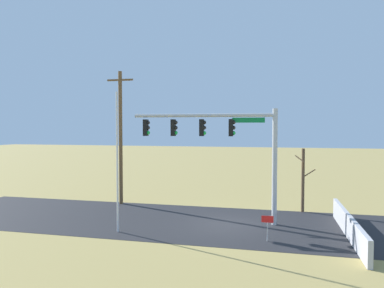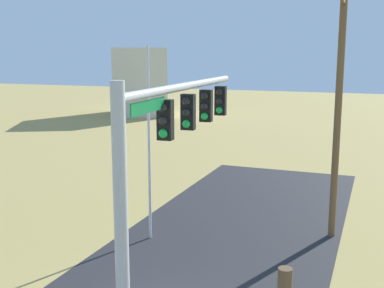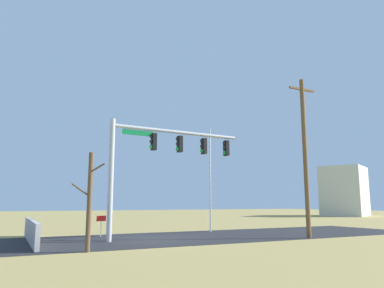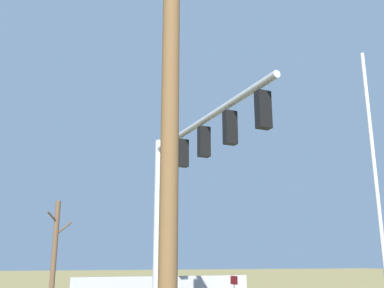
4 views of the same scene
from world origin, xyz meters
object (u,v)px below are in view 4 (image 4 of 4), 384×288
object	(u,v)px
flagpole	(376,185)
open_sign	(234,284)
signal_mast	(186,170)
bare_tree	(54,253)
utility_pole	(171,51)

from	to	relation	value
flagpole	open_sign	size ratio (longest dim) A/B	5.91
open_sign	flagpole	bearing A→B (deg)	-178.52
open_sign	signal_mast	bearing A→B (deg)	129.69
flagpole	open_sign	world-z (taller)	flagpole
flagpole	bare_tree	size ratio (longest dim) A/B	1.78
signal_mast	open_sign	world-z (taller)	signal_mast
signal_mast	bare_tree	xyz separation A→B (m)	(4.49, 3.66, -2.63)
signal_mast	open_sign	xyz separation A→B (m)	(2.42, -2.92, -3.81)
flagpole	utility_pole	xyz separation A→B (m)	(-2.72, 6.40, 1.21)
utility_pole	bare_tree	size ratio (longest dim) A/B	2.29
signal_mast	open_sign	size ratio (longest dim) A/B	6.69
open_sign	bare_tree	bearing A→B (deg)	72.59
utility_pole	flagpole	bearing A→B (deg)	-66.96
utility_pole	bare_tree	distance (m)	12.63
signal_mast	flagpole	world-z (taller)	flagpole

